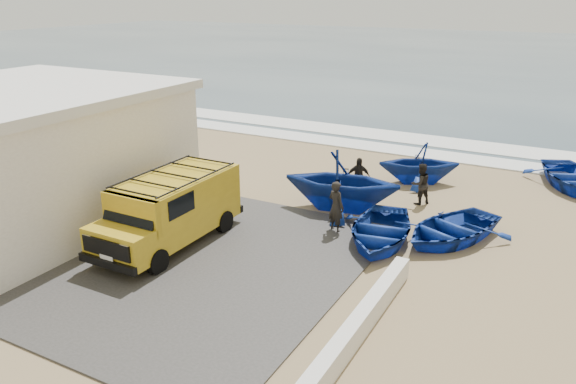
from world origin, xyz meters
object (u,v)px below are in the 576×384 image
at_px(fisherman_front, 336,207).
at_px(building, 15,155).
at_px(fisherman_back, 358,177).
at_px(boat_mid_left, 342,181).
at_px(boat_far_left, 419,163).
at_px(boat_near_left, 380,230).
at_px(fisherman_middle, 421,184).
at_px(boat_far_right, 574,177).
at_px(van, 171,208).
at_px(parapet, 361,322).
at_px(boat_near_right, 451,228).

bearing_deg(fisherman_front, building, 44.78).
bearing_deg(building, fisherman_back, 38.04).
height_order(boat_mid_left, boat_far_left, boat_mid_left).
relative_size(boat_near_left, fisherman_middle, 2.52).
bearing_deg(boat_far_left, fisherman_front, -35.27).
relative_size(boat_mid_left, boat_far_right, 0.95).
height_order(boat_far_right, fisherman_back, fisherman_back).
distance_m(building, fisherman_middle, 13.73).
distance_m(boat_far_left, boat_far_right, 5.91).
height_order(van, boat_far_left, van).
height_order(boat_far_left, fisherman_middle, boat_far_left).
relative_size(parapet, fisherman_back, 4.00).
bearing_deg(boat_mid_left, fisherman_back, -12.72).
relative_size(building, fisherman_middle, 6.29).
height_order(boat_near_left, boat_far_left, boat_far_left).
height_order(fisherman_front, fisherman_middle, fisherman_front).
distance_m(boat_far_left, fisherman_back, 3.03).
bearing_deg(van, boat_near_left, 28.99).
relative_size(building, boat_far_left, 3.02).
distance_m(building, van, 5.90).
distance_m(building, fisherman_front, 10.56).
bearing_deg(boat_near_left, boat_near_right, 22.45).
xyz_separation_m(parapet, boat_far_right, (3.63, 13.02, 0.16)).
distance_m(boat_near_right, fisherman_middle, 3.16).
xyz_separation_m(parapet, fisherman_middle, (-1.12, 8.55, 0.47)).
xyz_separation_m(boat_mid_left, fisherman_middle, (2.25, 1.84, -0.30)).
bearing_deg(boat_far_right, parapet, -129.60).
bearing_deg(van, fisherman_front, 38.58).
bearing_deg(fisherman_front, boat_far_left, -76.06).
xyz_separation_m(boat_near_left, boat_far_right, (4.90, 8.27, 0.04)).
xyz_separation_m(van, fisherman_front, (3.96, 3.14, -0.31)).
distance_m(parapet, fisherman_middle, 8.64).
xyz_separation_m(van, boat_far_left, (4.91, 9.06, -0.33)).
height_order(parapet, boat_far_right, boat_far_right).
distance_m(boat_near_left, fisherman_front, 1.58).
relative_size(boat_near_left, boat_far_left, 1.21).
distance_m(parapet, boat_near_right, 5.95).
relative_size(boat_near_left, fisherman_front, 2.25).
relative_size(fisherman_front, fisherman_middle, 1.12).
height_order(van, boat_near_left, van).
height_order(parapet, boat_mid_left, boat_mid_left).
bearing_deg(fisherman_front, fisherman_back, -57.28).
relative_size(boat_far_right, fisherman_front, 2.51).
bearing_deg(fisherman_back, van, -143.42).
height_order(boat_far_left, fisherman_front, fisherman_front).
relative_size(van, boat_near_right, 1.32).
distance_m(building, boat_near_right, 14.09).
height_order(boat_near_left, boat_mid_left, boat_mid_left).
bearing_deg(building, boat_near_right, 20.60).
relative_size(boat_far_left, fisherman_back, 2.08).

